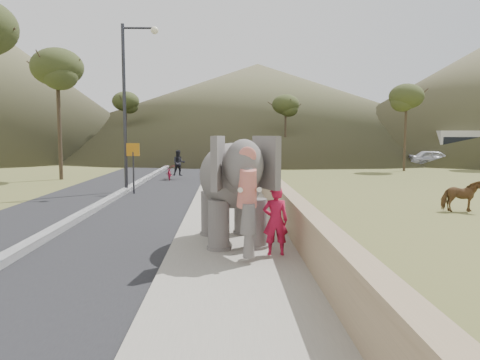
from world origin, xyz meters
name	(u,v)px	position (x,y,z in m)	size (l,w,h in m)	color
ground	(237,333)	(0.00, 0.00, 0.00)	(160.00, 160.00, 0.00)	olive
road	(89,214)	(-5.00, 10.00, 0.01)	(7.00, 120.00, 0.03)	black
median	(89,211)	(-5.00, 10.00, 0.11)	(0.35, 120.00, 0.22)	black
walkway	(230,212)	(0.00, 10.00, 0.07)	(3.00, 120.00, 0.15)	#9E9687
parapet	(276,198)	(1.65, 10.00, 0.55)	(0.30, 120.00, 1.10)	tan
lamppost	(131,91)	(-4.69, 16.27, 4.87)	(1.76, 0.36, 8.00)	#313236
signboard	(133,159)	(-4.50, 15.55, 1.64)	(0.60, 0.08, 2.40)	#2D2D33
cow	(462,196)	(8.43, 10.13, 0.58)	(0.63, 1.38, 1.17)	brown
distant_car	(435,158)	(17.85, 33.24, 0.72)	(1.70, 4.23, 1.44)	silver
hill_far	(258,108)	(5.00, 70.00, 7.00)	(80.00, 80.00, 14.00)	brown
elephant_and_man	(233,190)	(0.02, 5.13, 1.44)	(2.39, 3.83, 2.61)	slate
motorcyclist	(173,168)	(-3.39, 22.36, 0.71)	(1.45, 1.81, 1.84)	maroon
trees	(291,118)	(4.36, 25.95, 3.94)	(47.54, 40.54, 8.87)	#473828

